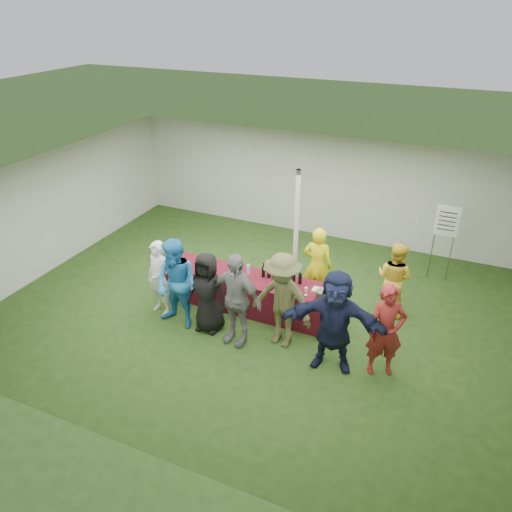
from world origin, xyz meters
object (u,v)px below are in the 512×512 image
at_px(staff_back, 394,278).
at_px(customer_1, 177,285).
at_px(customer_0, 159,278).
at_px(customer_4, 282,301).
at_px(dump_bucket, 321,295).
at_px(staff_pourer, 317,266).
at_px(customer_2, 207,293).
at_px(customer_3, 236,299).
at_px(customer_6, 386,331).
at_px(customer_5, 334,321).
at_px(wine_list_sign, 446,227).
at_px(serving_table, 247,292).

xyz_separation_m(staff_back, customer_1, (-3.71, -2.15, 0.14)).
distance_m(customer_0, customer_4, 2.61).
bearing_deg(customer_4, customer_0, -169.68).
distance_m(dump_bucket, staff_pourer, 1.10).
relative_size(customer_2, customer_3, 0.89).
distance_m(customer_4, customer_6, 1.87).
bearing_deg(customer_6, customer_2, 156.97).
xyz_separation_m(customer_2, customer_3, (0.65, -0.13, 0.10)).
relative_size(customer_4, customer_5, 0.99).
bearing_deg(staff_back, customer_5, 94.51).
height_order(wine_list_sign, customer_3, customer_3).
distance_m(customer_0, customer_6, 4.48).
bearing_deg(staff_pourer, staff_back, -171.11).
height_order(customer_0, customer_1, customer_1).
xyz_separation_m(dump_bucket, staff_pourer, (-0.41, 1.02, 0.01)).
relative_size(serving_table, customer_1, 1.97).
relative_size(staff_pourer, customer_1, 0.93).
xyz_separation_m(customer_1, customer_2, (0.59, 0.12, -0.10)).
bearing_deg(customer_1, customer_3, 8.41).
bearing_deg(staff_pourer, customer_4, 84.38).
bearing_deg(staff_pourer, customer_5, 114.88).
xyz_separation_m(customer_0, customer_6, (4.48, -0.02, 0.07)).
bearing_deg(wine_list_sign, customer_6, -98.17).
xyz_separation_m(serving_table, dump_bucket, (1.63, -0.22, 0.46)).
bearing_deg(customer_3, customer_1, -171.53).
bearing_deg(staff_pourer, customer_2, 47.42).
bearing_deg(customer_2, serving_table, 69.17).
bearing_deg(serving_table, customer_2, -111.05).
relative_size(serving_table, customer_0, 2.27).
bearing_deg(customer_6, customer_0, 155.16).
bearing_deg(customer_5, customer_6, 4.66).
distance_m(staff_pourer, staff_back, 1.55).
bearing_deg(customer_0, serving_table, 45.41).
bearing_deg(customer_0, customer_5, 12.83).
xyz_separation_m(dump_bucket, customer_6, (1.32, -0.66, 0.02)).
relative_size(wine_list_sign, staff_pourer, 1.06).
bearing_deg(serving_table, customer_0, -150.64).
height_order(dump_bucket, wine_list_sign, wine_list_sign).
distance_m(dump_bucket, wine_list_sign, 3.58).
relative_size(dump_bucket, customer_0, 0.13).
height_order(customer_1, customer_3, customer_3).
distance_m(dump_bucket, customer_2, 2.14).
bearing_deg(dump_bucket, customer_5, -60.06).
bearing_deg(serving_table, dump_bucket, -7.70).
relative_size(staff_pourer, customer_5, 0.90).
height_order(customer_4, customer_6, customer_4).
bearing_deg(customer_2, wine_list_sign, 44.69).
relative_size(staff_pourer, customer_6, 0.99).
relative_size(staff_back, customer_4, 0.83).
height_order(wine_list_sign, customer_4, customer_4).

